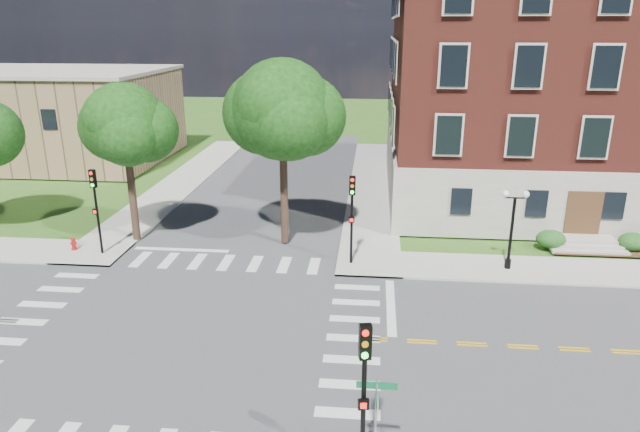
# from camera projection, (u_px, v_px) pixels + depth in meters

# --- Properties ---
(ground) EXTENTS (160.00, 160.00, 0.00)m
(ground) POSITION_uv_depth(u_px,v_px,m) (183.00, 330.00, 24.09)
(ground) COLOR #2F5818
(ground) RESTS_ON ground
(road_ew) EXTENTS (90.00, 12.00, 0.01)m
(road_ew) POSITION_uv_depth(u_px,v_px,m) (183.00, 330.00, 24.09)
(road_ew) COLOR #3D3D3F
(road_ew) RESTS_ON ground
(road_ns) EXTENTS (12.00, 90.00, 0.01)m
(road_ns) POSITION_uv_depth(u_px,v_px,m) (183.00, 330.00, 24.09)
(road_ns) COLOR #3D3D3F
(road_ns) RESTS_ON ground
(sidewalk_ne) EXTENTS (34.00, 34.00, 0.12)m
(sidewalk_ne) POSITION_uv_depth(u_px,v_px,m) (488.00, 222.00, 37.18)
(sidewalk_ne) COLOR #9E9B93
(sidewalk_ne) RESTS_ON ground
(sidewalk_nw) EXTENTS (34.00, 34.00, 0.12)m
(sidewalk_nw) POSITION_uv_depth(u_px,v_px,m) (41.00, 208.00, 39.98)
(sidewalk_nw) COLOR #9E9B93
(sidewalk_nw) RESTS_ON ground
(crosswalk_east) EXTENTS (2.20, 10.20, 0.02)m
(crosswalk_east) POSITION_uv_depth(u_px,v_px,m) (353.00, 339.00, 23.44)
(crosswalk_east) COLOR silver
(crosswalk_east) RESTS_ON ground
(stop_bar_east) EXTENTS (0.40, 5.50, 0.00)m
(stop_bar_east) POSITION_uv_depth(u_px,v_px,m) (391.00, 306.00, 26.12)
(stop_bar_east) COLOR silver
(stop_bar_east) RESTS_ON ground
(main_building) EXTENTS (30.60, 22.40, 16.50)m
(main_building) POSITION_uv_depth(u_px,v_px,m) (607.00, 84.00, 40.00)
(main_building) COLOR #9B9589
(main_building) RESTS_ON ground
(secondary_building) EXTENTS (20.40, 15.40, 8.30)m
(secondary_building) POSITION_uv_depth(u_px,v_px,m) (54.00, 115.00, 53.03)
(secondary_building) COLOR olive
(secondary_building) RESTS_ON ground
(tree_c) EXTENTS (4.61, 4.61, 9.19)m
(tree_c) POSITION_uv_depth(u_px,v_px,m) (125.00, 124.00, 31.87)
(tree_c) COLOR #302418
(tree_c) RESTS_ON ground
(tree_d) EXTENTS (5.57, 5.57, 10.52)m
(tree_d) POSITION_uv_depth(u_px,v_px,m) (282.00, 110.00, 31.11)
(tree_d) COLOR #302418
(tree_d) RESTS_ON ground
(traffic_signal_se) EXTENTS (0.36, 0.41, 4.80)m
(traffic_signal_se) POSITION_uv_depth(u_px,v_px,m) (364.00, 383.00, 15.22)
(traffic_signal_se) COLOR black
(traffic_signal_se) RESTS_ON ground
(traffic_signal_ne) EXTENTS (0.34, 0.38, 4.80)m
(traffic_signal_ne) POSITION_uv_depth(u_px,v_px,m) (352.00, 208.00, 29.63)
(traffic_signal_ne) COLOR black
(traffic_signal_ne) RESTS_ON ground
(traffic_signal_nw) EXTENTS (0.36, 0.41, 4.80)m
(traffic_signal_nw) POSITION_uv_depth(u_px,v_px,m) (95.00, 201.00, 30.94)
(traffic_signal_nw) COLOR black
(traffic_signal_nw) RESTS_ON ground
(twin_lamp_west) EXTENTS (1.36, 0.36, 4.23)m
(twin_lamp_west) POSITION_uv_depth(u_px,v_px,m) (512.00, 225.00, 29.19)
(twin_lamp_west) COLOR black
(twin_lamp_west) RESTS_ON ground
(street_sign_pole) EXTENTS (1.10, 1.10, 3.10)m
(street_sign_pole) POSITION_uv_depth(u_px,v_px,m) (376.00, 411.00, 15.46)
(street_sign_pole) COLOR gray
(street_sign_pole) RESTS_ON ground
(fire_hydrant) EXTENTS (0.35, 0.35, 0.75)m
(fire_hydrant) POSITION_uv_depth(u_px,v_px,m) (74.00, 244.00, 32.29)
(fire_hydrant) COLOR #A50E0C
(fire_hydrant) RESTS_ON ground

